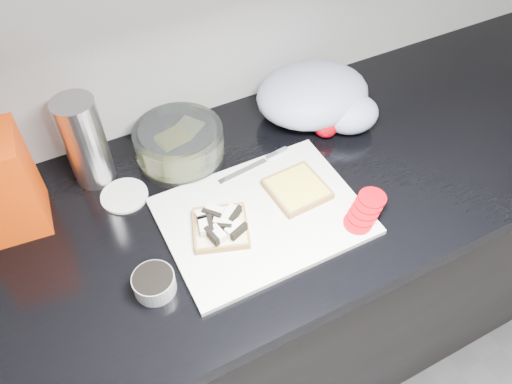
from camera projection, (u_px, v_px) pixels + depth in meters
base_cabinet at (233, 309)px, 1.41m from camera, size 3.50×0.60×0.86m
countertop at (225, 208)px, 1.07m from camera, size 3.50×0.64×0.04m
cutting_board at (263, 216)px, 1.02m from camera, size 0.40×0.30×0.01m
bread_left at (220, 226)px, 0.98m from camera, size 0.14×0.14×0.04m
bread_right at (297, 189)px, 1.05m from camera, size 0.12×0.12×0.02m
tomato_slices at (365, 210)px, 1.01m from camera, size 0.13×0.10×0.02m
knife at (263, 161)px, 1.12m from camera, size 0.18×0.04×0.01m
seed_tub at (154, 283)px, 0.90m from camera, size 0.08×0.08×0.04m
tub_lid at (124, 196)px, 1.06m from camera, size 0.10×0.10×0.01m
glass_bowl at (180, 144)px, 1.12m from camera, size 0.20×0.20×0.08m
steel_canister at (85, 142)px, 1.03m from camera, size 0.09×0.09×0.21m
grocery_bag at (318, 97)px, 1.20m from camera, size 0.31×0.28×0.12m
whole_tomatoes at (326, 125)px, 1.17m from camera, size 0.06×0.06×0.06m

